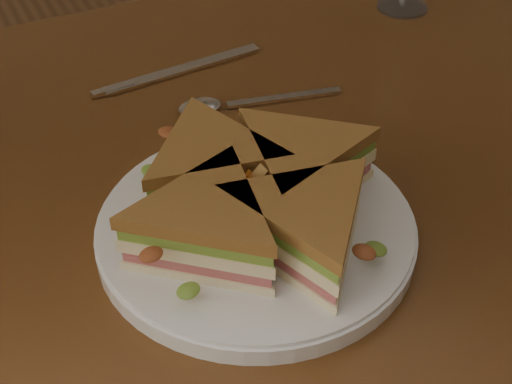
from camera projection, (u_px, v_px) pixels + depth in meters
table at (217, 245)px, 0.75m from camera, size 1.20×0.80×0.75m
plate at (256, 229)px, 0.61m from camera, size 0.27×0.27×0.02m
sandwich_wedges at (256, 197)px, 0.59m from camera, size 0.29×0.29×0.06m
crisps_mound at (256, 200)px, 0.59m from camera, size 0.09×0.09×0.05m
spoon at (221, 105)px, 0.77m from camera, size 0.18×0.06×0.01m
knife at (173, 73)px, 0.83m from camera, size 0.22×0.03×0.00m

